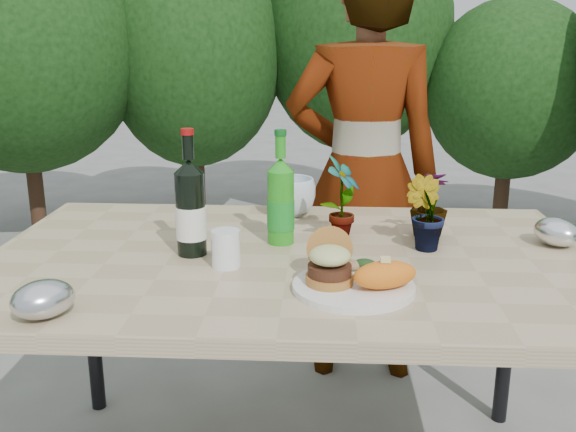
# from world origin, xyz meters

# --- Properties ---
(patio_table) EXTENTS (1.60, 1.00, 0.75)m
(patio_table) POSITION_xyz_m (0.00, 0.00, 0.69)
(patio_table) COLOR tan
(patio_table) RESTS_ON ground
(shrub_hedge) EXTENTS (6.85, 5.15, 2.16)m
(shrub_hedge) POSITION_xyz_m (0.10, 1.68, 1.15)
(shrub_hedge) COLOR #382316
(shrub_hedge) RESTS_ON ground
(dinner_plate) EXTENTS (0.28, 0.28, 0.01)m
(dinner_plate) POSITION_xyz_m (0.16, -0.23, 0.76)
(dinner_plate) COLOR white
(dinner_plate) RESTS_ON patio_table
(burger_stack) EXTENTS (0.11, 0.16, 0.11)m
(burger_stack) POSITION_xyz_m (0.10, -0.21, 0.81)
(burger_stack) COLOR #B7722D
(burger_stack) RESTS_ON dinner_plate
(sweet_potato) EXTENTS (0.17, 0.12, 0.06)m
(sweet_potato) POSITION_xyz_m (0.23, -0.25, 0.80)
(sweet_potato) COLOR orange
(sweet_potato) RESTS_ON dinner_plate
(grilled_veg) EXTENTS (0.08, 0.05, 0.03)m
(grilled_veg) POSITION_xyz_m (0.18, -0.14, 0.78)
(grilled_veg) COLOR olive
(grilled_veg) RESTS_ON dinner_plate
(wine_bottle) EXTENTS (0.08, 0.08, 0.33)m
(wine_bottle) POSITION_xyz_m (-0.26, -0.01, 0.87)
(wine_bottle) COLOR black
(wine_bottle) RESTS_ON patio_table
(sparkling_water) EXTENTS (0.08, 0.08, 0.32)m
(sparkling_water) POSITION_xyz_m (-0.03, 0.10, 0.87)
(sparkling_water) COLOR #22931A
(sparkling_water) RESTS_ON patio_table
(plastic_cup) EXTENTS (0.07, 0.07, 0.09)m
(plastic_cup) POSITION_xyz_m (-0.15, -0.10, 0.80)
(plastic_cup) COLOR white
(plastic_cup) RESTS_ON patio_table
(seedling_left) EXTENTS (0.13, 0.15, 0.24)m
(seedling_left) POSITION_xyz_m (0.14, 0.16, 0.87)
(seedling_left) COLOR #2A561D
(seedling_left) RESTS_ON patio_table
(seedling_mid) EXTENTS (0.14, 0.14, 0.20)m
(seedling_mid) POSITION_xyz_m (0.36, 0.07, 0.85)
(seedling_mid) COLOR #1F521C
(seedling_mid) RESTS_ON patio_table
(seedling_right) EXTENTS (0.12, 0.12, 0.19)m
(seedling_right) POSITION_xyz_m (0.39, 0.19, 0.85)
(seedling_right) COLOR #2A5E20
(seedling_right) RESTS_ON patio_table
(blue_bowl) EXTENTS (0.16, 0.16, 0.12)m
(blue_bowl) POSITION_xyz_m (-0.02, 0.39, 0.81)
(blue_bowl) COLOR silver
(blue_bowl) RESTS_ON patio_table
(foil_packet_left) EXTENTS (0.17, 0.17, 0.08)m
(foil_packet_left) POSITION_xyz_m (-0.49, -0.41, 0.79)
(foil_packet_left) COLOR silver
(foil_packet_left) RESTS_ON patio_table
(foil_packet_right) EXTENTS (0.16, 0.17, 0.08)m
(foil_packet_right) POSITION_xyz_m (0.73, 0.12, 0.79)
(foil_packet_right) COLOR silver
(foil_packet_right) RESTS_ON patio_table
(person) EXTENTS (0.60, 0.41, 1.61)m
(person) POSITION_xyz_m (0.24, 0.76, 0.80)
(person) COLOR #9B624D
(person) RESTS_ON ground
(terracotta_pot) EXTENTS (0.17, 0.17, 0.14)m
(terracotta_pot) POSITION_xyz_m (-1.63, 2.07, 0.07)
(terracotta_pot) COLOR #B44C2E
(terracotta_pot) RESTS_ON ground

